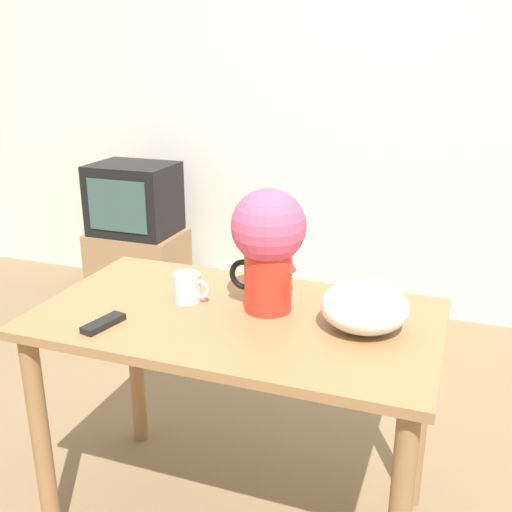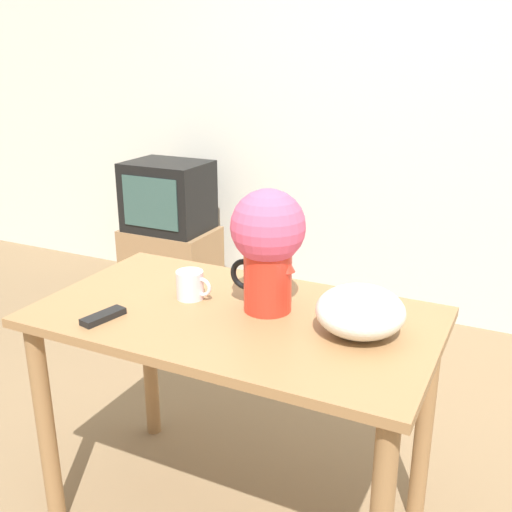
{
  "view_description": "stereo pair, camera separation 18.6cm",
  "coord_description": "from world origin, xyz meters",
  "px_view_note": "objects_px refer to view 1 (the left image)",
  "views": [
    {
      "loc": [
        0.63,
        -1.68,
        1.58
      ],
      "look_at": [
        0.03,
        -0.02,
        0.97
      ],
      "focal_mm": 42.0,
      "sensor_mm": 36.0,
      "label": 1
    },
    {
      "loc": [
        0.8,
        -1.6,
        1.58
      ],
      "look_at": [
        0.03,
        -0.02,
        0.97
      ],
      "focal_mm": 42.0,
      "sensor_mm": 36.0,
      "label": 2
    }
  ],
  "objects_px": {
    "flower_vase": "(268,241)",
    "coffee_mug": "(188,288)",
    "tv_set": "(134,199)",
    "white_bowl": "(365,307)"
  },
  "relations": [
    {
      "from": "coffee_mug",
      "to": "white_bowl",
      "type": "distance_m",
      "value": 0.58
    },
    {
      "from": "flower_vase",
      "to": "white_bowl",
      "type": "height_order",
      "value": "flower_vase"
    },
    {
      "from": "flower_vase",
      "to": "tv_set",
      "type": "xyz_separation_m",
      "value": [
        -1.39,
        1.5,
        -0.32
      ]
    },
    {
      "from": "tv_set",
      "to": "flower_vase",
      "type": "bearing_deg",
      "value": -47.1
    },
    {
      "from": "coffee_mug",
      "to": "tv_set",
      "type": "height_order",
      "value": "tv_set"
    },
    {
      "from": "coffee_mug",
      "to": "flower_vase",
      "type": "bearing_deg",
      "value": 5.95
    },
    {
      "from": "flower_vase",
      "to": "tv_set",
      "type": "height_order",
      "value": "flower_vase"
    },
    {
      "from": "coffee_mug",
      "to": "tv_set",
      "type": "xyz_separation_m",
      "value": [
        -1.12,
        1.53,
        -0.14
      ]
    },
    {
      "from": "flower_vase",
      "to": "tv_set",
      "type": "distance_m",
      "value": 2.07
    },
    {
      "from": "flower_vase",
      "to": "coffee_mug",
      "type": "xyz_separation_m",
      "value": [
        -0.27,
        -0.03,
        -0.18
      ]
    }
  ]
}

